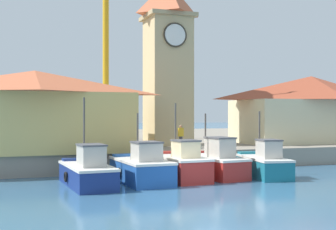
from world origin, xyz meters
name	(u,v)px	position (x,y,z in m)	size (l,w,h in m)	color
ground_plane	(203,189)	(0.00, 0.00, 0.00)	(300.00, 300.00, 0.00)	#386689
quay_wharf	(97,143)	(0.00, 26.93, 0.62)	(120.00, 40.00, 1.23)	gray
fishing_boat_far_left	(87,172)	(-5.02, 2.80, 0.71)	(2.24, 5.23, 4.42)	navy
fishing_boat_left_outer	(142,168)	(-2.17, 3.01, 0.76)	(2.41, 4.81, 3.62)	#2356A8
fishing_boat_left_inner	(180,165)	(0.08, 3.33, 0.79)	(2.20, 4.60, 4.17)	#AD2823
fishing_boat_mid_left	(212,163)	(2.29, 3.97, 0.77)	(2.56, 5.40, 3.60)	#AD2823
fishing_boat_center	(264,164)	(5.03, 2.95, 0.74)	(2.47, 4.90, 3.73)	#196B7F
clock_tower	(168,58)	(2.74, 12.86, 7.80)	(3.54, 3.54, 13.98)	tan
warehouse_left	(35,110)	(-7.08, 10.15, 3.81)	(11.98, 7.29, 5.07)	tan
warehouse_right	(311,108)	(15.11, 12.22, 4.02)	(12.76, 6.24, 5.46)	beige
port_crane_near	(106,53)	(-0.11, 21.94, 9.14)	(2.00, 8.13, 20.26)	#976E11
dock_worker_near_tower	(181,136)	(2.16, 8.62, 2.08)	(0.34, 0.22, 1.62)	#33333D
dock_worker_along_quay	(113,138)	(-2.64, 7.67, 2.08)	(0.34, 0.22, 1.62)	#33333D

